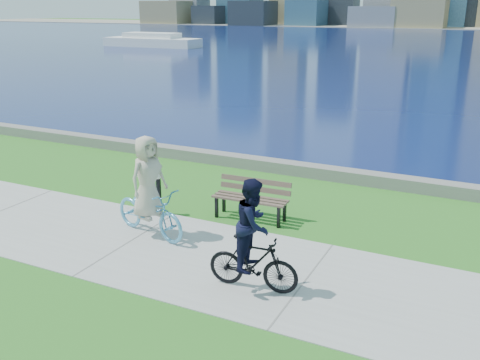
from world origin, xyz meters
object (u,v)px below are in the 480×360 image
Objects in this scene: bollard_lamp at (159,190)px; cyclist_man at (253,244)px; park_bench at (252,195)px; cyclist_woman at (149,199)px.

cyclist_man is (3.60, -2.33, 0.28)m from bollard_lamp.
cyclist_man reaches higher than park_bench.
park_bench is at bearing 19.56° from bollard_lamp.
park_bench is 3.43m from cyclist_man.
bollard_lamp reaches higher than park_bench.
bollard_lamp is at bearing -162.58° from park_bench.
cyclist_woman reaches higher than bollard_lamp.
cyclist_man reaches higher than bollard_lamp.
park_bench is at bearing 20.03° from cyclist_man.
bollard_lamp is at bearing 51.93° from cyclist_man.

